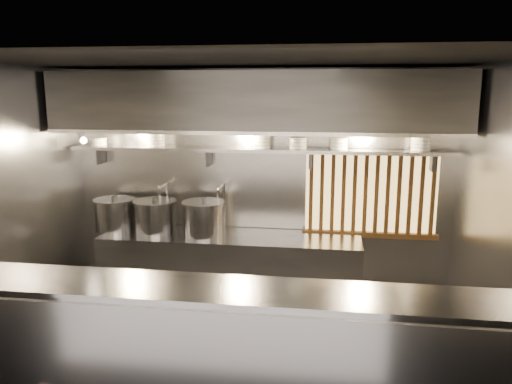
% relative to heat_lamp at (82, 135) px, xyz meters
% --- Properties ---
extents(floor, '(4.50, 4.50, 0.00)m').
position_rel_heat_lamp_xyz_m(floor, '(1.90, -0.85, -2.07)').
color(floor, black).
rests_on(floor, ground).
extents(ceiling, '(4.50, 4.50, 0.00)m').
position_rel_heat_lamp_xyz_m(ceiling, '(1.90, -0.85, 0.73)').
color(ceiling, black).
rests_on(ceiling, wall_back).
extents(wall_back, '(4.50, 0.00, 4.50)m').
position_rel_heat_lamp_xyz_m(wall_back, '(1.90, 0.65, -0.67)').
color(wall_back, gray).
rests_on(wall_back, floor).
extents(wall_left, '(0.00, 3.00, 3.00)m').
position_rel_heat_lamp_xyz_m(wall_left, '(-0.35, -0.85, -0.67)').
color(wall_left, gray).
rests_on(wall_left, floor).
extents(wall_right, '(0.00, 3.00, 3.00)m').
position_rel_heat_lamp_xyz_m(wall_right, '(4.15, -0.85, -0.67)').
color(wall_right, gray).
rests_on(wall_right, floor).
extents(serving_counter, '(4.50, 0.56, 1.13)m').
position_rel_heat_lamp_xyz_m(serving_counter, '(1.90, -1.81, -1.50)').
color(serving_counter, '#9A9A9F').
rests_on(serving_counter, floor).
extents(cooking_bench, '(3.00, 0.70, 0.90)m').
position_rel_heat_lamp_xyz_m(cooking_bench, '(1.60, 0.28, -1.62)').
color(cooking_bench, '#9A9A9F').
rests_on(cooking_bench, floor).
extents(bowl_shelf, '(4.40, 0.34, 0.04)m').
position_rel_heat_lamp_xyz_m(bowl_shelf, '(1.90, 0.47, -0.19)').
color(bowl_shelf, '#9A9A9F').
rests_on(bowl_shelf, wall_back).
extents(exhaust_hood, '(4.40, 0.81, 0.65)m').
position_rel_heat_lamp_xyz_m(exhaust_hood, '(1.90, 0.25, 0.36)').
color(exhaust_hood, '#2D2D30').
rests_on(exhaust_hood, ceiling).
extents(wood_screen, '(1.56, 0.09, 1.04)m').
position_rel_heat_lamp_xyz_m(wood_screen, '(3.20, 0.60, -0.69)').
color(wood_screen, '#FFCF72').
rests_on(wood_screen, wall_back).
extents(faucet_left, '(0.04, 0.30, 0.50)m').
position_rel_heat_lamp_xyz_m(faucet_left, '(0.75, 0.52, -0.76)').
color(faucet_left, silver).
rests_on(faucet_left, wall_back).
extents(faucet_right, '(0.04, 0.30, 0.50)m').
position_rel_heat_lamp_xyz_m(faucet_right, '(1.45, 0.52, -0.76)').
color(faucet_right, silver).
rests_on(faucet_right, wall_back).
extents(heat_lamp, '(0.25, 0.35, 0.20)m').
position_rel_heat_lamp_xyz_m(heat_lamp, '(0.00, 0.00, 0.00)').
color(heat_lamp, '#9A9A9F').
rests_on(heat_lamp, exhaust_hood).
extents(pendant_bulb, '(0.09, 0.09, 0.19)m').
position_rel_heat_lamp_xyz_m(pendant_bulb, '(1.80, 0.35, -0.11)').
color(pendant_bulb, '#2D2D30').
rests_on(pendant_bulb, exhaust_hood).
extents(stock_pot_left, '(0.61, 0.61, 0.43)m').
position_rel_heat_lamp_xyz_m(stock_pot_left, '(0.20, 0.30, -0.97)').
color(stock_pot_left, '#9A9A9F').
rests_on(stock_pot_left, cooking_bench).
extents(stock_pot_mid, '(0.64, 0.64, 0.43)m').
position_rel_heat_lamp_xyz_m(stock_pot_mid, '(0.70, 0.29, -0.97)').
color(stock_pot_mid, '#9A9A9F').
rests_on(stock_pot_mid, cooking_bench).
extents(stock_pot_right, '(0.64, 0.64, 0.45)m').
position_rel_heat_lamp_xyz_m(stock_pot_right, '(1.30, 0.24, -0.96)').
color(stock_pot_right, '#9A9A9F').
rests_on(stock_pot_right, cooking_bench).
extents(bowl_stack_0, '(0.20, 0.20, 0.09)m').
position_rel_heat_lamp_xyz_m(bowl_stack_0, '(-0.03, 0.47, -0.12)').
color(bowl_stack_0, white).
rests_on(bowl_stack_0, bowl_shelf).
extents(bowl_stack_1, '(0.23, 0.23, 0.17)m').
position_rel_heat_lamp_xyz_m(bowl_stack_1, '(0.68, 0.47, -0.08)').
color(bowl_stack_1, white).
rests_on(bowl_stack_1, bowl_shelf).
extents(bowl_stack_2, '(0.22, 0.22, 0.17)m').
position_rel_heat_lamp_xyz_m(bowl_stack_2, '(1.94, 0.47, -0.08)').
color(bowl_stack_2, white).
rests_on(bowl_stack_2, bowl_shelf).
extents(bowl_stack_3, '(0.21, 0.21, 0.13)m').
position_rel_heat_lamp_xyz_m(bowl_stack_3, '(2.36, 0.47, -0.10)').
color(bowl_stack_3, white).
rests_on(bowl_stack_3, bowl_shelf).
extents(bowl_stack_4, '(0.21, 0.21, 0.13)m').
position_rel_heat_lamp_xyz_m(bowl_stack_4, '(2.81, 0.47, -0.10)').
color(bowl_stack_4, white).
rests_on(bowl_stack_4, bowl_shelf).
extents(bowl_stack_5, '(0.23, 0.23, 0.17)m').
position_rel_heat_lamp_xyz_m(bowl_stack_5, '(3.70, 0.47, -0.08)').
color(bowl_stack_5, white).
rests_on(bowl_stack_5, bowl_shelf).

